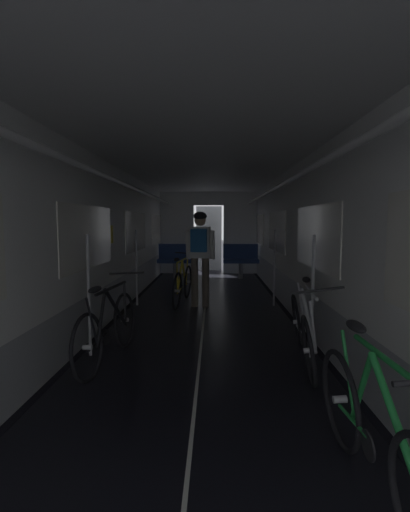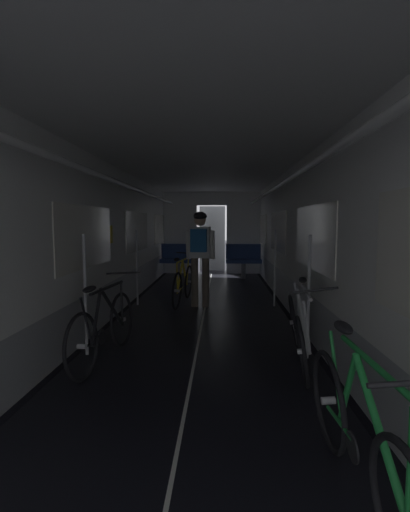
{
  "view_description": "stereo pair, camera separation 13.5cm",
  "coord_description": "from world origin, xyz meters",
  "px_view_note": "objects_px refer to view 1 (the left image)",
  "views": [
    {
      "loc": [
        0.16,
        -2.0,
        1.53
      ],
      "look_at": [
        0.0,
        4.55,
        0.94
      ],
      "focal_mm": 25.74,
      "sensor_mm": 36.0,
      "label": 1
    },
    {
      "loc": [
        0.29,
        -1.99,
        1.53
      ],
      "look_at": [
        0.0,
        4.55,
        0.94
      ],
      "focal_mm": 25.74,
      "sensor_mm": 36.0,
      "label": 2
    }
  ],
  "objects_px": {
    "bench_seat_far_left": "(175,258)",
    "bicycle_silver": "(303,330)",
    "bench_seat_far_right": "(241,258)",
    "person_cyclist_aisle": "(200,248)",
    "bicycle_yellow_in_aisle": "(183,284)",
    "bicycle_green": "(374,435)",
    "bicycle_black": "(108,328)"
  },
  "relations": [
    {
      "from": "bicycle_green",
      "to": "bicycle_silver",
      "type": "bearing_deg",
      "value": 87.39
    },
    {
      "from": "bicycle_green",
      "to": "bicycle_yellow_in_aisle",
      "type": "distance_m",
      "value": 5.14
    },
    {
      "from": "bench_seat_far_right",
      "to": "person_cyclist_aisle",
      "type": "distance_m",
      "value": 3.66
    },
    {
      "from": "bench_seat_far_left",
      "to": "bench_seat_far_right",
      "type": "height_order",
      "value": "same"
    },
    {
      "from": "bicycle_silver",
      "to": "bicycle_black",
      "type": "relative_size",
      "value": 1.0
    },
    {
      "from": "bench_seat_far_left",
      "to": "bicycle_silver",
      "type": "xyz_separation_m",
      "value": [
        2.02,
        -6.17,
        -0.19
      ]
    },
    {
      "from": "bicycle_black",
      "to": "bicycle_yellow_in_aisle",
      "type": "bearing_deg",
      "value": 79.06
    },
    {
      "from": "bicycle_black",
      "to": "bicycle_green",
      "type": "distance_m",
      "value": 2.85
    },
    {
      "from": "bicycle_yellow_in_aisle",
      "to": "bench_seat_far_left",
      "type": "bearing_deg",
      "value": 98.31
    },
    {
      "from": "bicycle_black",
      "to": "bicycle_yellow_in_aisle",
      "type": "relative_size",
      "value": 1.0
    },
    {
      "from": "bicycle_black",
      "to": "bicycle_yellow_in_aisle",
      "type": "height_order",
      "value": "bicycle_black"
    },
    {
      "from": "bicycle_black",
      "to": "bench_seat_far_left",
      "type": "bearing_deg",
      "value": 89.1
    },
    {
      "from": "bicycle_green",
      "to": "bicycle_yellow_in_aisle",
      "type": "relative_size",
      "value": 1.0
    },
    {
      "from": "bicycle_silver",
      "to": "bicycle_yellow_in_aisle",
      "type": "xyz_separation_m",
      "value": [
        -1.55,
        2.95,
        0.0
      ]
    },
    {
      "from": "bench_seat_far_right",
      "to": "bicycle_black",
      "type": "distance_m",
      "value": 6.45
    },
    {
      "from": "bicycle_green",
      "to": "person_cyclist_aisle",
      "type": "height_order",
      "value": "person_cyclist_aisle"
    },
    {
      "from": "bench_seat_far_right",
      "to": "bicycle_green",
      "type": "height_order",
      "value": "bench_seat_far_right"
    },
    {
      "from": "bicycle_silver",
      "to": "person_cyclist_aisle",
      "type": "relative_size",
      "value": 0.98
    },
    {
      "from": "bicycle_green",
      "to": "bicycle_yellow_in_aisle",
      "type": "xyz_separation_m",
      "value": [
        -1.46,
        4.93,
        0.0
      ]
    },
    {
      "from": "bench_seat_far_right",
      "to": "bicycle_silver",
      "type": "xyz_separation_m",
      "value": [
        0.22,
        -6.17,
        -0.19
      ]
    },
    {
      "from": "bicycle_silver",
      "to": "bicycle_green",
      "type": "height_order",
      "value": "bicycle_silver"
    },
    {
      "from": "bench_seat_far_left",
      "to": "bicycle_green",
      "type": "distance_m",
      "value": 8.38
    },
    {
      "from": "person_cyclist_aisle",
      "to": "bicycle_yellow_in_aisle",
      "type": "height_order",
      "value": "person_cyclist_aisle"
    },
    {
      "from": "bench_seat_far_left",
      "to": "bicycle_green",
      "type": "relative_size",
      "value": 0.58
    },
    {
      "from": "bench_seat_far_right",
      "to": "bicycle_green",
      "type": "bearing_deg",
      "value": -89.06
    },
    {
      "from": "bench_seat_far_left",
      "to": "person_cyclist_aisle",
      "type": "xyz_separation_m",
      "value": [
        0.81,
        -3.49,
        0.5
      ]
    },
    {
      "from": "bicycle_black",
      "to": "person_cyclist_aisle",
      "type": "distance_m",
      "value": 2.9
    },
    {
      "from": "bicycle_black",
      "to": "person_cyclist_aisle",
      "type": "height_order",
      "value": "person_cyclist_aisle"
    },
    {
      "from": "bicycle_yellow_in_aisle",
      "to": "bench_seat_far_right",
      "type": "bearing_deg",
      "value": 67.59
    },
    {
      "from": "person_cyclist_aisle",
      "to": "bench_seat_far_right",
      "type": "bearing_deg",
      "value": 74.17
    },
    {
      "from": "bench_seat_far_right",
      "to": "bicycle_yellow_in_aisle",
      "type": "distance_m",
      "value": 3.49
    },
    {
      "from": "bench_seat_far_right",
      "to": "bicycle_black",
      "type": "height_order",
      "value": "bench_seat_far_right"
    }
  ]
}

